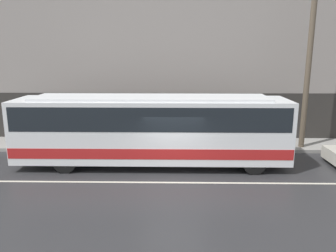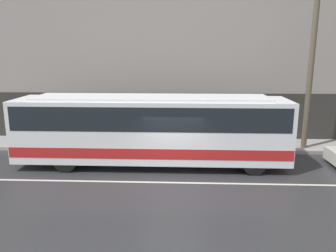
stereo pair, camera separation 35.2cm
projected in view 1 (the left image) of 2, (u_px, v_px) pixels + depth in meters
ground_plane at (173, 183)px, 13.07m from camera, size 60.00×60.00×0.00m
sidewalk at (173, 144)px, 18.14m from camera, size 60.00×2.44×0.18m
building_facade at (174, 46)px, 18.29m from camera, size 60.00×0.35×11.22m
lane_stripe at (173, 183)px, 13.07m from camera, size 54.00×0.14×0.01m
transit_bus at (151, 127)px, 14.74m from camera, size 12.12×2.49×3.19m
utility_pole_near at (308, 66)px, 16.47m from camera, size 0.28×0.28×8.48m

